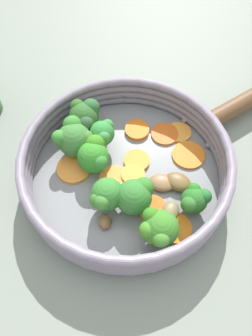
{
  "coord_description": "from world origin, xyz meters",
  "views": [
    {
      "loc": [
        -0.08,
        0.21,
        0.4
      ],
      "look_at": [
        0.0,
        0.0,
        0.03
      ],
      "focal_mm": 35.0,
      "sensor_mm": 36.0,
      "label": 1
    }
  ],
  "objects_px": {
    "broccoli_floret_5": "(106,196)",
    "carrot_slice_8": "(132,177)",
    "carrot_slice_5": "(137,130)",
    "skillet": "(126,176)",
    "broccoli_floret_3": "(74,137)",
    "mushroom_piece_1": "(178,182)",
    "carrot_slice_3": "(114,179)",
    "broccoli_floret_6": "(84,116)",
    "carrot_slice_1": "(165,134)",
    "broccoli_floret_4": "(94,156)",
    "mushroom_piece_0": "(107,222)",
    "broccoli_floret_0": "(159,228)",
    "carrot_slice_9": "(152,208)",
    "carrot_slice_7": "(74,169)",
    "carrot_slice_4": "(179,132)",
    "carrot_slice_6": "(188,155)",
    "broccoli_floret_1": "(136,195)",
    "broccoli_floret_2": "(194,200)",
    "mushroom_piece_2": "(170,212)",
    "carrot_slice_0": "(175,228)",
    "broccoli_floret_7": "(103,134)",
    "carrot_slice_2": "(137,161)",
    "mushroom_piece_3": "(162,183)"
  },
  "relations": [
    {
      "from": "carrot_slice_5",
      "to": "carrot_slice_6",
      "type": "height_order",
      "value": "carrot_slice_5"
    },
    {
      "from": "carrot_slice_1",
      "to": "broccoli_floret_1",
      "type": "xyz_separation_m",
      "value": [
        0.0,
        0.12,
        0.03
      ]
    },
    {
      "from": "carrot_slice_2",
      "to": "broccoli_floret_5",
      "type": "bearing_deg",
      "value": 80.0
    },
    {
      "from": "carrot_slice_6",
      "to": "broccoli_floret_3",
      "type": "xyz_separation_m",
      "value": [
        0.15,
        0.05,
        0.03
      ]
    },
    {
      "from": "carrot_slice_1",
      "to": "mushroom_piece_2",
      "type": "distance_m",
      "value": 0.13
    },
    {
      "from": "carrot_slice_0",
      "to": "carrot_slice_3",
      "type": "bearing_deg",
      "value": -22.52
    },
    {
      "from": "carrot_slice_4",
      "to": "broccoli_floret_5",
      "type": "xyz_separation_m",
      "value": [
        0.06,
        0.15,
        0.03
      ]
    },
    {
      "from": "carrot_slice_6",
      "to": "carrot_slice_9",
      "type": "relative_size",
      "value": 1.24
    },
    {
      "from": "broccoli_floret_1",
      "to": "mushroom_piece_3",
      "type": "bearing_deg",
      "value": -119.44
    },
    {
      "from": "carrot_slice_3",
      "to": "broccoli_floret_1",
      "type": "bearing_deg",
      "value": 146.38
    },
    {
      "from": "mushroom_piece_0",
      "to": "mushroom_piece_2",
      "type": "relative_size",
      "value": 0.7
    },
    {
      "from": "skillet",
      "to": "carrot_slice_1",
      "type": "distance_m",
      "value": 0.09
    },
    {
      "from": "skillet",
      "to": "carrot_slice_0",
      "type": "height_order",
      "value": "carrot_slice_0"
    },
    {
      "from": "carrot_slice_5",
      "to": "carrot_slice_7",
      "type": "bearing_deg",
      "value": 57.05
    },
    {
      "from": "skillet",
      "to": "carrot_slice_1",
      "type": "xyz_separation_m",
      "value": [
        -0.03,
        -0.08,
        0.01
      ]
    },
    {
      "from": "broccoli_floret_5",
      "to": "carrot_slice_8",
      "type": "bearing_deg",
      "value": -107.87
    },
    {
      "from": "carrot_slice_8",
      "to": "broccoli_floret_2",
      "type": "relative_size",
      "value": 0.8
    },
    {
      "from": "carrot_slice_5",
      "to": "skillet",
      "type": "bearing_deg",
      "value": 97.24
    },
    {
      "from": "carrot_slice_8",
      "to": "broccoli_floret_2",
      "type": "height_order",
      "value": "broccoli_floret_2"
    },
    {
      "from": "carrot_slice_3",
      "to": "broccoli_floret_6",
      "type": "height_order",
      "value": "broccoli_floret_6"
    },
    {
      "from": "skillet",
      "to": "broccoli_floret_5",
      "type": "height_order",
      "value": "broccoli_floret_5"
    },
    {
      "from": "broccoli_floret_3",
      "to": "mushroom_piece_0",
      "type": "xyz_separation_m",
      "value": [
        -0.08,
        0.09,
        -0.02
      ]
    },
    {
      "from": "carrot_slice_1",
      "to": "carrot_slice_5",
      "type": "xyz_separation_m",
      "value": [
        0.04,
        0.01,
        0.0
      ]
    },
    {
      "from": "carrot_slice_5",
      "to": "carrot_slice_8",
      "type": "xyz_separation_m",
      "value": [
        -0.02,
        0.08,
        -0.0
      ]
    },
    {
      "from": "carrot_slice_0",
      "to": "broccoli_floret_0",
      "type": "height_order",
      "value": "broccoli_floret_0"
    },
    {
      "from": "broccoli_floret_7",
      "to": "carrot_slice_3",
      "type": "bearing_deg",
      "value": 126.04
    },
    {
      "from": "carrot_slice_0",
      "to": "carrot_slice_4",
      "type": "distance_m",
      "value": 0.15
    },
    {
      "from": "broccoli_floret_4",
      "to": "broccoli_floret_3",
      "type": "bearing_deg",
      "value": -25.18
    },
    {
      "from": "broccoli_floret_7",
      "to": "carrot_slice_0",
      "type": "bearing_deg",
      "value": 146.43
    },
    {
      "from": "carrot_slice_3",
      "to": "broccoli_floret_7",
      "type": "relative_size",
      "value": 0.89
    },
    {
      "from": "broccoli_floret_5",
      "to": "mushroom_piece_1",
      "type": "relative_size",
      "value": 1.42
    },
    {
      "from": "skillet",
      "to": "carrot_slice_8",
      "type": "relative_size",
      "value": 8.09
    },
    {
      "from": "broccoli_floret_0",
      "to": "mushroom_piece_3",
      "type": "distance_m",
      "value": 0.08
    },
    {
      "from": "carrot_slice_7",
      "to": "mushroom_piece_2",
      "type": "relative_size",
      "value": 1.6
    },
    {
      "from": "carrot_slice_5",
      "to": "broccoli_floret_4",
      "type": "height_order",
      "value": "broccoli_floret_4"
    },
    {
      "from": "broccoli_floret_3",
      "to": "broccoli_floret_5",
      "type": "relative_size",
      "value": 1.06
    },
    {
      "from": "mushroom_piece_0",
      "to": "broccoli_floret_0",
      "type": "bearing_deg",
      "value": -176.72
    },
    {
      "from": "carrot_slice_3",
      "to": "mushroom_piece_2",
      "type": "xyz_separation_m",
      "value": [
        -0.08,
        0.02,
        0.0
      ]
    },
    {
      "from": "carrot_slice_1",
      "to": "carrot_slice_9",
      "type": "bearing_deg",
      "value": 98.72
    },
    {
      "from": "carrot_slice_6",
      "to": "mushroom_piece_1",
      "type": "distance_m",
      "value": 0.05
    },
    {
      "from": "carrot_slice_8",
      "to": "broccoli_floret_0",
      "type": "bearing_deg",
      "value": 128.36
    },
    {
      "from": "skillet",
      "to": "carrot_slice_9",
      "type": "height_order",
      "value": "carrot_slice_9"
    },
    {
      "from": "carrot_slice_2",
      "to": "carrot_slice_3",
      "type": "height_order",
      "value": "carrot_slice_2"
    },
    {
      "from": "carrot_slice_7",
      "to": "broccoli_floret_2",
      "type": "distance_m",
      "value": 0.17
    },
    {
      "from": "carrot_slice_3",
      "to": "carrot_slice_4",
      "type": "distance_m",
      "value": 0.12
    },
    {
      "from": "mushroom_piece_0",
      "to": "broccoli_floret_7",
      "type": "bearing_deg",
      "value": -66.23
    },
    {
      "from": "carrot_slice_0",
      "to": "broccoli_floret_5",
      "type": "xyz_separation_m",
      "value": [
        0.09,
        0.0,
        0.03
      ]
    },
    {
      "from": "carrot_slice_2",
      "to": "carrot_slice_7",
      "type": "bearing_deg",
      "value": 28.67
    },
    {
      "from": "broccoli_floret_4",
      "to": "broccoli_floret_5",
      "type": "distance_m",
      "value": 0.06
    },
    {
      "from": "carrot_slice_2",
      "to": "broccoli_floret_7",
      "type": "distance_m",
      "value": 0.06
    }
  ]
}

